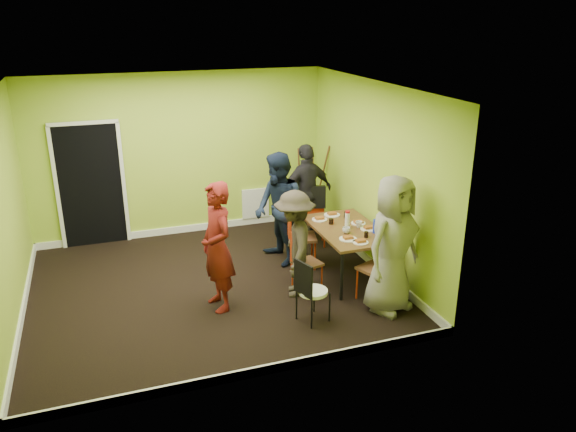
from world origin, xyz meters
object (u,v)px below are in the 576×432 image
chair_left_far (297,231)px  person_left_near (295,244)px  dining_table (347,232)px  orange_bottle (332,221)px  person_standing (217,247)px  easel (311,188)px  chair_front_end (381,264)px  person_front_end (392,245)px  chair_left_near (303,259)px  person_back_end (307,192)px  thermos (347,221)px  chair_bentwood (310,288)px  chair_back_end (314,203)px  blue_bottle (376,226)px  person_left_far (279,209)px

chair_left_far → person_left_near: size_ratio=0.68×
person_left_near → dining_table: bearing=124.9°
dining_table → orange_bottle: 0.28m
chair_left_far → person_standing: bearing=-44.3°
easel → orange_bottle: bearing=-101.7°
easel → person_standing: bearing=-133.7°
dining_table → person_standing: size_ratio=0.87×
chair_front_end → person_front_end: size_ratio=0.54×
chair_left_near → person_standing: person_standing is taller
chair_left_near → person_back_end: (0.75, 1.80, 0.35)m
dining_table → thermos: (-0.02, -0.02, 0.18)m
chair_front_end → chair_bentwood: chair_front_end is taller
chair_left_far → person_left_near: 0.92m
orange_bottle → person_standing: person_standing is taller
chair_back_end → thermos: thermos is taller
easel → blue_bottle: easel is taller
blue_bottle → person_back_end: size_ratio=0.12×
person_front_end → chair_bentwood: bearing=154.6°
chair_front_end → person_left_far: person_left_far is taller
chair_front_end → thermos: chair_front_end is taller
easel → orange_bottle: easel is taller
person_standing → person_left_far: size_ratio=0.99×
person_left_far → chair_bentwood: bearing=-14.8°
chair_front_end → easel: (0.14, 2.90, 0.19)m
chair_bentwood → person_front_end: person_front_end is taller
person_standing → person_back_end: (1.96, 1.88, -0.04)m
chair_back_end → blue_bottle: size_ratio=4.82×
thermos → person_left_near: bearing=-163.3°
blue_bottle → dining_table: bearing=134.6°
easel → person_back_end: bearing=-120.4°
chair_bentwood → person_left_far: (0.21, 1.84, 0.40)m
dining_table → chair_front_end: size_ratio=1.50×
chair_back_end → person_back_end: person_back_end is taller
chair_bentwood → easel: (1.23, 3.07, 0.28)m
person_left_near → thermos: bearing=124.2°
easel → chair_front_end: bearing=-92.8°
thermos → chair_back_end: bearing=88.0°
blue_bottle → orange_bottle: blue_bottle is taller
chair_bentwood → thermos: size_ratio=3.51×
chair_left_near → chair_left_far: bearing=153.6°
person_back_end → easel: bearing=-133.6°
chair_left_far → chair_bentwood: bearing=-0.4°
chair_left_far → orange_bottle: chair_left_far is taller
blue_bottle → chair_back_end: bearing=98.7°
thermos → orange_bottle: thermos is taller
thermos → person_standing: 2.00m
blue_bottle → thermos: bearing=137.9°
person_left_near → person_front_end: size_ratio=0.81×
dining_table → orange_bottle: bearing=122.5°
chair_front_end → thermos: 0.95m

